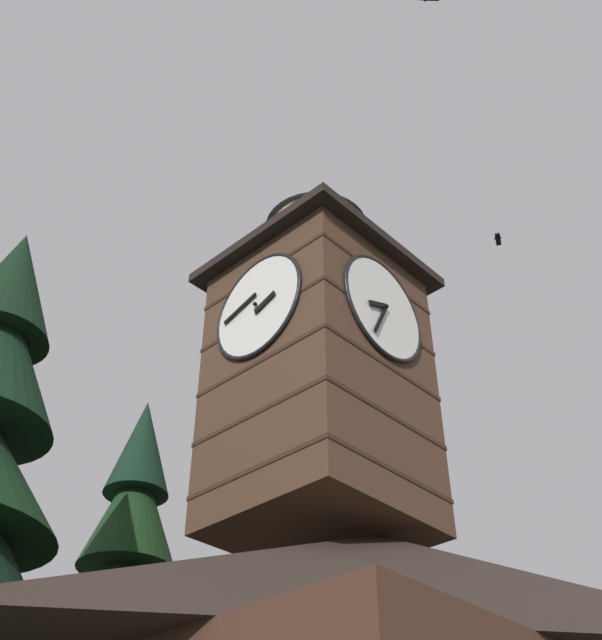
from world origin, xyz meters
TOP-DOWN VIEW (x-y plane):
  - clock_tower at (0.55, -1.39)m, footprint 4.65×4.65m
  - flying_bird_low at (-4.80, 1.20)m, footprint 0.55×0.38m

SIDE VIEW (x-z plane):
  - clock_tower at x=0.55m, z-range 7.66..17.66m
  - flying_bird_low at x=-4.80m, z-range 18.64..18.77m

